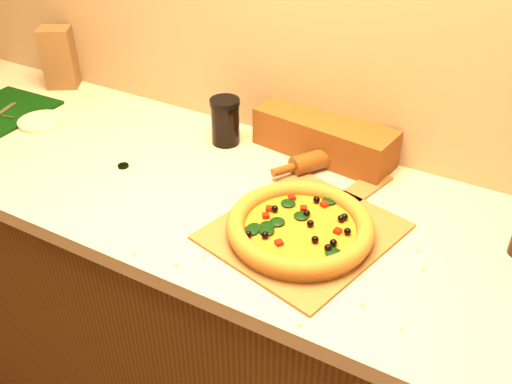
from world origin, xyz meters
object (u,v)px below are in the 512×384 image
Objects in this scene: pizza at (300,227)px; dark_jar at (225,121)px; rolling_pin at (336,154)px; pizza_peel at (308,228)px; side_plate at (42,122)px.

dark_jar reaches higher than pizza.
pizza_peel is at bearing -78.73° from rolling_pin.
pizza_peel is at bearing -4.59° from side_plate.
pizza is at bearing -6.79° from side_plate.
rolling_pin reaches higher than pizza_peel.
pizza_peel is 0.46m from dark_jar.
dark_jar reaches higher than rolling_pin.
side_plate reaches higher than pizza_peel.
pizza reaches higher than side_plate.
rolling_pin is at bearing 99.50° from pizza.
pizza is 0.93m from side_plate.
pizza is at bearing -80.50° from rolling_pin.
side_plate is at bearing -165.33° from rolling_pin.
pizza_peel is 4.15× the size of dark_jar.
side_plate is (-0.55, -0.18, -0.06)m from dark_jar.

